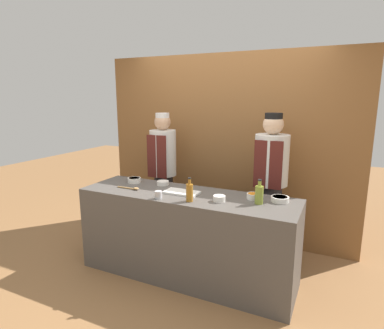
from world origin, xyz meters
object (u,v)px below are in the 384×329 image
at_px(sauce_bowl_yellow, 280,199).
at_px(bottle_amber, 189,192).
at_px(chef_left, 163,172).
at_px(wooden_spoon, 131,188).
at_px(sauce_bowl_orange, 253,196).
at_px(cutting_board, 182,192).
at_px(sauce_bowl_white, 163,183).
at_px(cup_steel, 158,195).
at_px(sauce_bowl_green, 219,198).
at_px(sauce_bowl_red, 134,180).
at_px(bottle_oil, 259,194).
at_px(chef_right, 270,183).

relative_size(sauce_bowl_yellow, bottle_amber, 0.73).
bearing_deg(chef_left, wooden_spoon, -83.83).
relative_size(sauce_bowl_orange, cutting_board, 0.35).
bearing_deg(bottle_amber, chef_left, 131.82).
height_order(sauce_bowl_white, cup_steel, cup_steel).
bearing_deg(sauce_bowl_green, chef_left, 143.33).
distance_m(sauce_bowl_green, sauce_bowl_red, 1.14).
xyz_separation_m(sauce_bowl_orange, cup_steel, (-0.83, -0.38, 0.01)).
height_order(sauce_bowl_white, chef_left, chef_left).
xyz_separation_m(sauce_bowl_white, bottle_oil, (1.12, -0.17, 0.06)).
bearing_deg(sauce_bowl_white, bottle_oil, -8.79).
relative_size(cutting_board, chef_left, 0.21).
distance_m(sauce_bowl_white, bottle_oil, 1.14).
bearing_deg(cup_steel, sauce_bowl_white, 115.42).
xyz_separation_m(sauce_bowl_orange, bottle_oil, (0.08, -0.11, 0.06)).
xyz_separation_m(sauce_bowl_orange, sauce_bowl_red, (-1.39, 0.01, -0.00)).
bearing_deg(bottle_amber, sauce_bowl_red, 158.62).
bearing_deg(sauce_bowl_yellow, chef_right, 110.27).
bearing_deg(cup_steel, chef_left, 117.89).
distance_m(sauce_bowl_yellow, cup_steel, 1.15).
relative_size(cutting_board, chef_right, 0.21).
distance_m(sauce_bowl_white, wooden_spoon, 0.36).
distance_m(sauce_bowl_yellow, bottle_oil, 0.23).
bearing_deg(cutting_board, sauce_bowl_red, 168.30).
relative_size(sauce_bowl_yellow, chef_right, 0.10).
height_order(sauce_bowl_white, chef_right, chef_right).
relative_size(bottle_oil, cup_steel, 3.01).
distance_m(cup_steel, wooden_spoon, 0.45).
bearing_deg(wooden_spoon, sauce_bowl_yellow, 9.77).
relative_size(sauce_bowl_green, cup_steel, 1.51).
xyz_separation_m(sauce_bowl_white, chef_right, (1.08, 0.53, -0.01)).
relative_size(sauce_bowl_red, bottle_amber, 0.65).
relative_size(sauce_bowl_orange, sauce_bowl_green, 1.06).
distance_m(sauce_bowl_white, sauce_bowl_red, 0.35).
distance_m(cutting_board, chef_right, 1.04).
height_order(sauce_bowl_orange, wooden_spoon, sauce_bowl_orange).
relative_size(chef_left, chef_right, 0.98).
bearing_deg(cup_steel, sauce_bowl_orange, 24.77).
xyz_separation_m(wooden_spoon, chef_right, (1.30, 0.83, 0.01)).
height_order(bottle_amber, chef_right, chef_right).
distance_m(bottle_oil, wooden_spoon, 1.35).
height_order(sauce_bowl_orange, chef_left, chef_left).
xyz_separation_m(sauce_bowl_yellow, chef_left, (-1.59, 0.57, -0.02)).
xyz_separation_m(sauce_bowl_red, chef_right, (1.43, 0.58, -0.01)).
relative_size(bottle_amber, chef_right, 0.14).
height_order(cup_steel, chef_left, chef_left).
bearing_deg(sauce_bowl_red, cutting_board, -11.70).
height_order(bottle_oil, wooden_spoon, bottle_oil).
distance_m(sauce_bowl_red, cutting_board, 0.70).
distance_m(sauce_bowl_yellow, bottle_amber, 0.85).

